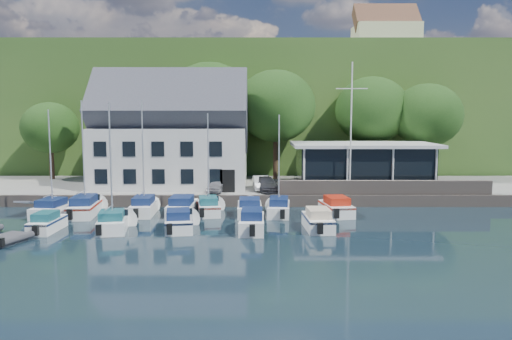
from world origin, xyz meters
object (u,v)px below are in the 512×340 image
object	(u,v)px
harbor_building	(171,140)
boat_r2_0	(47,221)
car_blue	(316,182)
boat_r2_3	(252,220)
boat_r1_6	(279,160)
boat_r1_0	(51,161)
boat_r1_7	(336,206)
boat_r2_4	(318,219)
boat_r1_3	(182,205)
club_pavilion	(363,165)
boat_r1_4	(208,160)
flagpole	(351,128)
dinghy_1	(5,238)
boat_r2_2	(179,220)
boat_r1_1	(83,154)
boat_r2_1	(111,167)
boat_r1_5	(250,207)
car_white	(261,183)
car_dgrey	(266,184)
car_silver	(217,186)

from	to	relation	value
harbor_building	boat_r2_0	distance (m)	16.12
car_blue	boat_r2_3	distance (m)	12.88
boat_r1_6	boat_r1_0	bearing A→B (deg)	-174.01
car_blue	boat_r1_7	size ratio (longest dim) A/B	0.74
boat_r2_0	boat_r2_4	xyz separation A→B (m)	(18.25, 0.49, 0.07)
boat_r1_0	boat_r1_3	world-z (taller)	boat_r1_0
boat_r2_0	club_pavilion	bearing A→B (deg)	31.15
boat_r1_4	boat_r1_7	distance (m)	10.58
flagpole	boat_r1_6	size ratio (longest dim) A/B	1.30
boat_r1_4	dinghy_1	xyz separation A→B (m)	(-11.54, -8.93, -3.97)
car_blue	boat_r1_0	world-z (taller)	boat_r1_0
club_pavilion	boat_r2_3	bearing A→B (deg)	-127.01
flagpole	boat_r2_2	bearing A→B (deg)	-144.41
boat_r1_3	harbor_building	bearing A→B (deg)	105.61
boat_r1_1	boat_r1_3	xyz separation A→B (m)	(7.52, 0.10, -4.02)
boat_r2_3	flagpole	bearing A→B (deg)	50.51
boat_r2_2	boat_r2_3	size ratio (longest dim) A/B	0.89
boat_r2_1	car_blue	bearing A→B (deg)	27.67
boat_r1_5	boat_r2_2	world-z (taller)	boat_r2_2
flagpole	boat_r1_0	bearing A→B (deg)	-168.06
harbor_building	boat_r1_5	distance (m)	12.63
boat_r1_0	boat_r2_2	size ratio (longest dim) A/B	1.63
boat_r2_1	dinghy_1	world-z (taller)	boat_r2_1
car_white	boat_r1_0	world-z (taller)	boat_r1_0
car_white	flagpole	bearing A→B (deg)	-17.65
car_blue	boat_r1_4	bearing A→B (deg)	-143.77
flagpole	dinghy_1	bearing A→B (deg)	-150.71
car_blue	boat_r1_1	xyz separation A→B (m)	(-18.67, -6.24, 3.06)
boat_r1_0	car_dgrey	bearing A→B (deg)	28.85
car_white	boat_r2_0	distance (m)	18.64
car_dgrey	harbor_building	bearing A→B (deg)	146.60
boat_r2_1	boat_r2_0	bearing A→B (deg)	170.06
boat_r1_3	boat_r2_2	distance (m)	5.16
boat_r1_0	boat_r2_1	world-z (taller)	boat_r2_1
harbor_building	boat_r2_4	distance (m)	18.91
boat_r2_0	boat_r1_7	bearing A→B (deg)	16.12
car_silver	boat_r2_0	size ratio (longest dim) A/B	0.66
car_white	club_pavilion	bearing A→B (deg)	7.77
car_dgrey	boat_r2_4	world-z (taller)	car_dgrey
car_dgrey	car_blue	distance (m)	4.53
flagpole	boat_r2_3	size ratio (longest dim) A/B	1.89
boat_r1_0	dinghy_1	world-z (taller)	boat_r1_0
car_white	flagpole	world-z (taller)	flagpole
car_silver	boat_r2_1	size ratio (longest dim) A/B	0.38
boat_r1_0	boat_r1_7	world-z (taller)	boat_r1_0
boat_r1_4	boat_r2_2	distance (m)	6.63
boat_r2_3	boat_r2_4	bearing A→B (deg)	7.06
car_silver	dinghy_1	bearing A→B (deg)	-122.04
boat_r1_3	boat_r1_5	xyz separation A→B (m)	(5.26, -0.27, -0.06)
boat_r1_3	boat_r2_2	size ratio (longest dim) A/B	1.17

